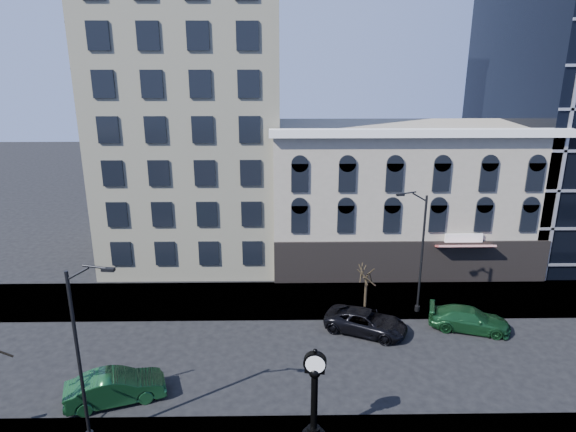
{
  "coord_description": "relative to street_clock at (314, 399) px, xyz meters",
  "views": [
    {
      "loc": [
        1.52,
        -26.93,
        17.96
      ],
      "look_at": [
        2.0,
        4.0,
        8.0
      ],
      "focal_mm": 32.0,
      "sensor_mm": 36.0,
      "label": 1
    }
  ],
  "objects": [
    {
      "name": "cream_tower",
      "position": [
        -9.18,
        25.57,
        16.95
      ],
      "size": [
        15.9,
        15.4,
        42.5
      ],
      "color": "beige",
      "rests_on": "ground"
    },
    {
      "name": "street_lamp_near",
      "position": [
        -10.11,
        0.07,
        4.8
      ],
      "size": [
        2.42,
        0.55,
        9.34
      ],
      "rotation": [
        0.0,
        0.0,
        -0.11
      ],
      "color": "black",
      "rests_on": "sidewalk_near"
    },
    {
      "name": "street_clock",
      "position": [
        0.0,
        0.0,
        0.0
      ],
      "size": [
        1.13,
        1.13,
        4.98
      ],
      "rotation": [
        0.0,
        0.0,
        -0.14
      ],
      "color": "black",
      "rests_on": "sidewalk_near"
    },
    {
      "name": "ground",
      "position": [
        -3.07,
        6.68,
        -2.37
      ],
      "size": [
        160.0,
        160.0,
        0.0
      ],
      "primitive_type": "plane",
      "color": "black",
      "rests_on": "ground"
    },
    {
      "name": "car_near_b",
      "position": [
        -10.41,
        3.16,
        -1.52
      ],
      "size": [
        5.48,
        3.33,
        1.7
      ],
      "primitive_type": "imported",
      "rotation": [
        0.0,
        0.0,
        1.89
      ],
      "color": "#143F1E",
      "rests_on": "ground"
    },
    {
      "name": "sidewalk_far",
      "position": [
        -3.07,
        14.68,
        -2.31
      ],
      "size": [
        160.0,
        6.0,
        0.12
      ],
      "primitive_type": "cube",
      "color": "gray",
      "rests_on": "ground"
    },
    {
      "name": "car_far_b",
      "position": [
        11.15,
        10.28,
        -1.61
      ],
      "size": [
        5.68,
        3.52,
        1.53
      ],
      "primitive_type": "imported",
      "rotation": [
        0.0,
        0.0,
        1.29
      ],
      "color": "#143F1E",
      "rests_on": "ground"
    },
    {
      "name": "car_far_a",
      "position": [
        4.13,
        10.04,
        -1.61
      ],
      "size": [
        6.02,
        4.56,
        1.52
      ],
      "primitive_type": "imported",
      "rotation": [
        0.0,
        0.0,
        1.14
      ],
      "color": "black",
      "rests_on": "ground"
    },
    {
      "name": "victorian_row",
      "position": [
        8.93,
        22.58,
        3.62
      ],
      "size": [
        22.6,
        11.19,
        12.5
      ],
      "color": "gray",
      "rests_on": "ground"
    },
    {
      "name": "street_lamp_far",
      "position": [
        7.62,
        12.57,
        4.64
      ],
      "size": [
        2.35,
        0.67,
        9.14
      ],
      "rotation": [
        0.0,
        0.0,
        3.32
      ],
      "color": "black",
      "rests_on": "sidewalk_far"
    },
    {
      "name": "bare_tree_far",
      "position": [
        4.63,
        13.46,
        0.7
      ],
      "size": [
        2.28,
        2.28,
        3.92
      ],
      "color": "#2F2617",
      "rests_on": "sidewalk_far"
    }
  ]
}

